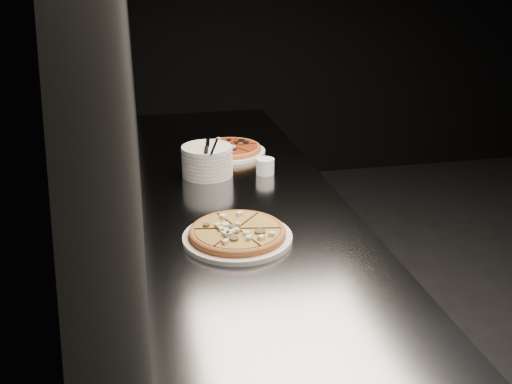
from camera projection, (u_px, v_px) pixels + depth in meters
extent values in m
cube|color=black|center=(131.00, 68.00, 1.98)|extent=(0.02, 5.00, 2.80)
cube|color=black|center=(437.00, 5.00, 4.72)|extent=(5.00, 0.02, 2.80)
cube|color=slate|center=(239.00, 291.00, 2.41)|extent=(0.70, 2.40, 0.90)
cube|color=slate|center=(237.00, 191.00, 2.24)|extent=(0.74, 2.44, 0.02)
cylinder|color=white|center=(238.00, 238.00, 1.82)|extent=(0.35, 0.35, 0.02)
cylinder|color=#C5713B|center=(237.00, 233.00, 1.81)|extent=(0.36, 0.36, 0.01)
torus|color=#C5713B|center=(237.00, 232.00, 1.81)|extent=(0.36, 0.36, 0.02)
cylinder|color=#FBC853|center=(237.00, 230.00, 1.81)|extent=(0.32, 0.32, 0.01)
cylinder|color=white|center=(230.00, 152.00, 2.63)|extent=(0.33, 0.33, 0.02)
cylinder|color=#C5713B|center=(230.00, 149.00, 2.62)|extent=(0.30, 0.30, 0.01)
torus|color=#C5713B|center=(230.00, 148.00, 2.62)|extent=(0.31, 0.31, 0.02)
cylinder|color=maroon|center=(230.00, 147.00, 2.62)|extent=(0.27, 0.27, 0.01)
cylinder|color=white|center=(208.00, 173.00, 2.37)|extent=(0.21, 0.21, 0.02)
cylinder|color=white|center=(207.00, 169.00, 2.36)|extent=(0.21, 0.21, 0.02)
cylinder|color=white|center=(207.00, 166.00, 2.36)|extent=(0.21, 0.21, 0.02)
cylinder|color=white|center=(207.00, 162.00, 2.35)|extent=(0.21, 0.21, 0.02)
cylinder|color=white|center=(207.00, 159.00, 2.35)|extent=(0.21, 0.21, 0.02)
cylinder|color=white|center=(207.00, 155.00, 2.34)|extent=(0.21, 0.21, 0.02)
cylinder|color=white|center=(207.00, 152.00, 2.33)|extent=(0.21, 0.21, 0.02)
cylinder|color=white|center=(207.00, 148.00, 2.33)|extent=(0.21, 0.21, 0.02)
cube|color=silver|center=(208.00, 143.00, 2.36)|extent=(0.04, 0.13, 0.00)
cube|color=black|center=(206.00, 150.00, 2.27)|extent=(0.03, 0.08, 0.01)
cube|color=silver|center=(214.00, 146.00, 2.32)|extent=(0.10, 0.19, 0.00)
cylinder|color=white|center=(265.00, 166.00, 2.37)|extent=(0.08, 0.08, 0.07)
cylinder|color=black|center=(265.00, 161.00, 2.36)|extent=(0.06, 0.06, 0.01)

